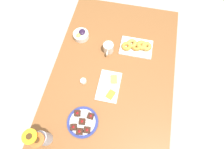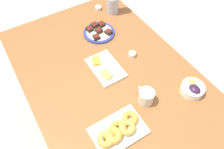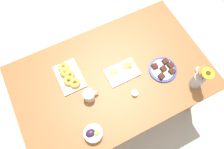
{
  "view_description": "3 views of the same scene",
  "coord_description": "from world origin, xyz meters",
  "px_view_note": "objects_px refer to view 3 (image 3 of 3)",
  "views": [
    {
      "loc": [
        0.55,
        0.11,
        2.05
      ],
      "look_at": [
        0.0,
        0.0,
        0.78
      ],
      "focal_mm": 28.0,
      "sensor_mm": 36.0,
      "label": 1
    },
    {
      "loc": [
        -0.69,
        0.42,
        1.83
      ],
      "look_at": [
        0.0,
        0.0,
        0.78
      ],
      "focal_mm": 35.0,
      "sensor_mm": 36.0,
      "label": 2
    },
    {
      "loc": [
        -0.32,
        -0.63,
        2.38
      ],
      "look_at": [
        0.0,
        0.0,
        0.78
      ],
      "focal_mm": 35.0,
      "sensor_mm": 36.0,
      "label": 3
    }
  ],
  "objects_px": {
    "cheese_platter": "(122,72)",
    "jam_cup_honey": "(135,93)",
    "jam_cup_berry": "(198,70)",
    "croissant_platter": "(68,76)",
    "dining_table": "(112,80)",
    "dessert_plate": "(163,69)",
    "coffee_mug": "(89,95)",
    "flower_vase": "(198,80)",
    "grape_bowl": "(93,133)"
  },
  "relations": [
    {
      "from": "croissant_platter",
      "to": "jam_cup_berry",
      "type": "bearing_deg",
      "value": -23.93
    },
    {
      "from": "grape_bowl",
      "to": "jam_cup_honey",
      "type": "bearing_deg",
      "value": 17.63
    },
    {
      "from": "dining_table",
      "to": "flower_vase",
      "type": "bearing_deg",
      "value": -32.25
    },
    {
      "from": "jam_cup_berry",
      "to": "jam_cup_honey",
      "type": "bearing_deg",
      "value": 174.07
    },
    {
      "from": "cheese_platter",
      "to": "jam_cup_honey",
      "type": "relative_size",
      "value": 5.42
    },
    {
      "from": "jam_cup_berry",
      "to": "flower_vase",
      "type": "height_order",
      "value": "flower_vase"
    },
    {
      "from": "jam_cup_berry",
      "to": "coffee_mug",
      "type": "bearing_deg",
      "value": 167.65
    },
    {
      "from": "dining_table",
      "to": "cheese_platter",
      "type": "relative_size",
      "value": 6.15
    },
    {
      "from": "cheese_platter",
      "to": "croissant_platter",
      "type": "relative_size",
      "value": 0.91
    },
    {
      "from": "cheese_platter",
      "to": "jam_cup_honey",
      "type": "distance_m",
      "value": 0.21
    },
    {
      "from": "dining_table",
      "to": "jam_cup_honey",
      "type": "relative_size",
      "value": 33.33
    },
    {
      "from": "dessert_plate",
      "to": "cheese_platter",
      "type": "bearing_deg",
      "value": 156.9
    },
    {
      "from": "coffee_mug",
      "to": "flower_vase",
      "type": "relative_size",
      "value": 0.5
    },
    {
      "from": "croissant_platter",
      "to": "dessert_plate",
      "type": "xyz_separation_m",
      "value": [
        0.72,
        -0.29,
        -0.01
      ]
    },
    {
      "from": "dining_table",
      "to": "coffee_mug",
      "type": "height_order",
      "value": "coffee_mug"
    },
    {
      "from": "dining_table",
      "to": "flower_vase",
      "type": "height_order",
      "value": "flower_vase"
    },
    {
      "from": "cheese_platter",
      "to": "dining_table",
      "type": "bearing_deg",
      "value": 177.11
    },
    {
      "from": "jam_cup_honey",
      "to": "jam_cup_berry",
      "type": "bearing_deg",
      "value": -5.93
    },
    {
      "from": "dessert_plate",
      "to": "flower_vase",
      "type": "xyz_separation_m",
      "value": [
        0.16,
        -0.22,
        0.07
      ]
    },
    {
      "from": "jam_cup_honey",
      "to": "dessert_plate",
      "type": "height_order",
      "value": "dessert_plate"
    },
    {
      "from": "croissant_platter",
      "to": "jam_cup_berry",
      "type": "height_order",
      "value": "croissant_platter"
    },
    {
      "from": "dining_table",
      "to": "cheese_platter",
      "type": "distance_m",
      "value": 0.13
    },
    {
      "from": "croissant_platter",
      "to": "jam_cup_berry",
      "type": "xyz_separation_m",
      "value": [
        0.97,
        -0.43,
        -0.01
      ]
    },
    {
      "from": "cheese_platter",
      "to": "croissant_platter",
      "type": "distance_m",
      "value": 0.44
    },
    {
      "from": "grape_bowl",
      "to": "flower_vase",
      "type": "xyz_separation_m",
      "value": [
        0.9,
        -0.01,
        0.06
      ]
    },
    {
      "from": "grape_bowl",
      "to": "cheese_platter",
      "type": "bearing_deg",
      "value": 39.23
    },
    {
      "from": "flower_vase",
      "to": "jam_cup_honey",
      "type": "bearing_deg",
      "value": 163.39
    },
    {
      "from": "coffee_mug",
      "to": "cheese_platter",
      "type": "bearing_deg",
      "value": 12.78
    },
    {
      "from": "coffee_mug",
      "to": "jam_cup_berry",
      "type": "xyz_separation_m",
      "value": [
        0.89,
        -0.2,
        -0.03
      ]
    },
    {
      "from": "jam_cup_berry",
      "to": "flower_vase",
      "type": "bearing_deg",
      "value": -137.37
    },
    {
      "from": "dining_table",
      "to": "grape_bowl",
      "type": "height_order",
      "value": "grape_bowl"
    },
    {
      "from": "cheese_platter",
      "to": "flower_vase",
      "type": "relative_size",
      "value": 1.06
    },
    {
      "from": "coffee_mug",
      "to": "jam_cup_honey",
      "type": "relative_size",
      "value": 2.56
    },
    {
      "from": "flower_vase",
      "to": "dining_table",
      "type": "bearing_deg",
      "value": 147.75
    },
    {
      "from": "dining_table",
      "to": "jam_cup_berry",
      "type": "xyz_separation_m",
      "value": [
        0.66,
        -0.27,
        0.1
      ]
    },
    {
      "from": "coffee_mug",
      "to": "dessert_plate",
      "type": "bearing_deg",
      "value": -5.22
    },
    {
      "from": "coffee_mug",
      "to": "croissant_platter",
      "type": "bearing_deg",
      "value": 108.7
    },
    {
      "from": "cheese_platter",
      "to": "jam_cup_honey",
      "type": "bearing_deg",
      "value": -90.31
    },
    {
      "from": "dining_table",
      "to": "cheese_platter",
      "type": "height_order",
      "value": "cheese_platter"
    },
    {
      "from": "jam_cup_berry",
      "to": "flower_vase",
      "type": "relative_size",
      "value": 0.2
    },
    {
      "from": "dining_table",
      "to": "dessert_plate",
      "type": "bearing_deg",
      "value": -18.81
    },
    {
      "from": "jam_cup_honey",
      "to": "jam_cup_berry",
      "type": "distance_m",
      "value": 0.57
    },
    {
      "from": "flower_vase",
      "to": "dessert_plate",
      "type": "bearing_deg",
      "value": 126.55
    },
    {
      "from": "grape_bowl",
      "to": "croissant_platter",
      "type": "relative_size",
      "value": 0.48
    },
    {
      "from": "dessert_plate",
      "to": "flower_vase",
      "type": "bearing_deg",
      "value": -53.45
    },
    {
      "from": "coffee_mug",
      "to": "jam_cup_honey",
      "type": "height_order",
      "value": "coffee_mug"
    },
    {
      "from": "jam_cup_berry",
      "to": "flower_vase",
      "type": "distance_m",
      "value": 0.14
    },
    {
      "from": "jam_cup_berry",
      "to": "grape_bowl",
      "type": "bearing_deg",
      "value": -175.64
    },
    {
      "from": "dining_table",
      "to": "grape_bowl",
      "type": "distance_m",
      "value": 0.49
    },
    {
      "from": "cheese_platter",
      "to": "dessert_plate",
      "type": "bearing_deg",
      "value": -23.1
    }
  ]
}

